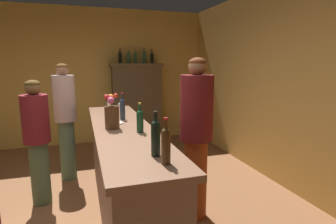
{
  "coord_description": "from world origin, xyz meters",
  "views": [
    {
      "loc": [
        0.13,
        -2.71,
        1.68
      ],
      "look_at": [
        1.01,
        0.04,
        1.16
      ],
      "focal_mm": 29.02,
      "sensor_mm": 36.0,
      "label": 1
    }
  ],
  "objects_px": {
    "bar_counter": "(124,171)",
    "wine_bottle_rose": "(166,144)",
    "wine_glass_front": "(109,104)",
    "bartender": "(196,133)",
    "cheese_plate": "(116,123)",
    "patron_redhead": "(37,137)",
    "display_bottle_left": "(120,57)",
    "patron_tall": "(65,117)",
    "flower_arrangement": "(112,115)",
    "display_bottle_center": "(135,57)",
    "wine_bottle_riesling": "(156,136)",
    "display_bottle_midleft": "(128,57)",
    "wine_glass_mid": "(121,105)",
    "display_bottle_midright": "(144,56)",
    "wine_bottle_merlot": "(122,108)",
    "display_bottle_right": "(152,57)",
    "wine_bottle_malbec": "(140,120)",
    "display_cabinet": "(137,102)"
  },
  "relations": [
    {
      "from": "display_bottle_left",
      "to": "bartender",
      "type": "bearing_deg",
      "value": -83.51
    },
    {
      "from": "wine_bottle_malbec",
      "to": "wine_bottle_rose",
      "type": "bearing_deg",
      "value": -90.68
    },
    {
      "from": "display_bottle_midright",
      "to": "display_cabinet",
      "type": "bearing_deg",
      "value": 180.0
    },
    {
      "from": "display_bottle_center",
      "to": "cheese_plate",
      "type": "bearing_deg",
      "value": -105.72
    },
    {
      "from": "bar_counter",
      "to": "wine_glass_mid",
      "type": "relative_size",
      "value": 21.04
    },
    {
      "from": "bar_counter",
      "to": "display_bottle_midleft",
      "type": "height_order",
      "value": "display_bottle_midleft"
    },
    {
      "from": "wine_bottle_malbec",
      "to": "wine_glass_mid",
      "type": "xyz_separation_m",
      "value": [
        -0.01,
        1.18,
        -0.02
      ]
    },
    {
      "from": "display_bottle_center",
      "to": "bartender",
      "type": "relative_size",
      "value": 0.17
    },
    {
      "from": "cheese_plate",
      "to": "display_bottle_center",
      "type": "bearing_deg",
      "value": 74.28
    },
    {
      "from": "cheese_plate",
      "to": "display_bottle_center",
      "type": "relative_size",
      "value": 0.54
    },
    {
      "from": "cheese_plate",
      "to": "patron_redhead",
      "type": "relative_size",
      "value": 0.11
    },
    {
      "from": "wine_bottle_riesling",
      "to": "wine_bottle_malbec",
      "type": "bearing_deg",
      "value": 87.32
    },
    {
      "from": "wine_bottle_riesling",
      "to": "wine_bottle_rose",
      "type": "relative_size",
      "value": 1.04
    },
    {
      "from": "flower_arrangement",
      "to": "bartender",
      "type": "height_order",
      "value": "bartender"
    },
    {
      "from": "display_bottle_center",
      "to": "display_cabinet",
      "type": "bearing_deg",
      "value": 0.0
    },
    {
      "from": "bar_counter",
      "to": "display_bottle_center",
      "type": "distance_m",
      "value": 3.17
    },
    {
      "from": "display_bottle_right",
      "to": "wine_glass_mid",
      "type": "bearing_deg",
      "value": -116.05
    },
    {
      "from": "bartender",
      "to": "wine_glass_mid",
      "type": "bearing_deg",
      "value": -69.55
    },
    {
      "from": "display_bottle_left",
      "to": "patron_tall",
      "type": "height_order",
      "value": "display_bottle_left"
    },
    {
      "from": "wine_bottle_rose",
      "to": "display_bottle_midright",
      "type": "relative_size",
      "value": 1.02
    },
    {
      "from": "bar_counter",
      "to": "patron_redhead",
      "type": "height_order",
      "value": "patron_redhead"
    },
    {
      "from": "flower_arrangement",
      "to": "display_bottle_midright",
      "type": "distance_m",
      "value": 3.1
    },
    {
      "from": "display_bottle_right",
      "to": "patron_tall",
      "type": "bearing_deg",
      "value": -136.75
    },
    {
      "from": "display_bottle_right",
      "to": "bartender",
      "type": "distance_m",
      "value": 3.21
    },
    {
      "from": "wine_bottle_rose",
      "to": "patron_redhead",
      "type": "distance_m",
      "value": 2.05
    },
    {
      "from": "display_bottle_midleft",
      "to": "wine_bottle_merlot",
      "type": "bearing_deg",
      "value": -101.59
    },
    {
      "from": "wine_bottle_merlot",
      "to": "display_bottle_midleft",
      "type": "xyz_separation_m",
      "value": [
        0.5,
        2.43,
        0.64
      ]
    },
    {
      "from": "bar_counter",
      "to": "wine_bottle_rose",
      "type": "xyz_separation_m",
      "value": [
        0.12,
        -1.16,
        0.64
      ]
    },
    {
      "from": "wine_glass_front",
      "to": "patron_redhead",
      "type": "xyz_separation_m",
      "value": [
        -0.88,
        -0.41,
        -0.29
      ]
    },
    {
      "from": "flower_arrangement",
      "to": "wine_bottle_rose",
      "type": "bearing_deg",
      "value": -78.21
    },
    {
      "from": "wine_glass_front",
      "to": "bartender",
      "type": "xyz_separation_m",
      "value": [
        0.78,
        -1.24,
        -0.16
      ]
    },
    {
      "from": "wine_bottle_riesling",
      "to": "display_bottle_center",
      "type": "relative_size",
      "value": 1.11
    },
    {
      "from": "display_bottle_right",
      "to": "patron_tall",
      "type": "distance_m",
      "value": 2.47
    },
    {
      "from": "display_cabinet",
      "to": "wine_bottle_riesling",
      "type": "height_order",
      "value": "display_cabinet"
    },
    {
      "from": "wine_bottle_riesling",
      "to": "patron_redhead",
      "type": "height_order",
      "value": "patron_redhead"
    },
    {
      "from": "wine_glass_mid",
      "to": "cheese_plate",
      "type": "relative_size",
      "value": 0.83
    },
    {
      "from": "display_bottle_center",
      "to": "flower_arrangement",
      "type": "bearing_deg",
      "value": -105.79
    },
    {
      "from": "display_bottle_left",
      "to": "wine_glass_front",
      "type": "bearing_deg",
      "value": -103.04
    },
    {
      "from": "display_bottle_left",
      "to": "display_bottle_midleft",
      "type": "height_order",
      "value": "display_bottle_left"
    },
    {
      "from": "patron_redhead",
      "to": "display_bottle_center",
      "type": "bearing_deg",
      "value": 72.52
    },
    {
      "from": "wine_bottle_rose",
      "to": "bartender",
      "type": "xyz_separation_m",
      "value": [
        0.62,
        0.9,
        -0.2
      ]
    },
    {
      "from": "display_bottle_left",
      "to": "wine_bottle_merlot",
      "type": "bearing_deg",
      "value": -97.68
    },
    {
      "from": "display_bottle_center",
      "to": "display_bottle_midright",
      "type": "distance_m",
      "value": 0.19
    },
    {
      "from": "wine_bottle_riesling",
      "to": "cheese_plate",
      "type": "bearing_deg",
      "value": 96.96
    },
    {
      "from": "wine_bottle_riesling",
      "to": "display_bottle_center",
      "type": "height_order",
      "value": "display_bottle_center"
    },
    {
      "from": "wine_bottle_riesling",
      "to": "display_bottle_center",
      "type": "xyz_separation_m",
      "value": [
        0.6,
        3.8,
        0.64
      ]
    },
    {
      "from": "wine_bottle_merlot",
      "to": "patron_tall",
      "type": "bearing_deg",
      "value": 129.52
    },
    {
      "from": "cheese_plate",
      "to": "bartender",
      "type": "bearing_deg",
      "value": -29.4
    },
    {
      "from": "display_bottle_right",
      "to": "display_bottle_midright",
      "type": "bearing_deg",
      "value": 180.0
    },
    {
      "from": "wine_bottle_merlot",
      "to": "display_bottle_right",
      "type": "height_order",
      "value": "display_bottle_right"
    }
  ]
}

